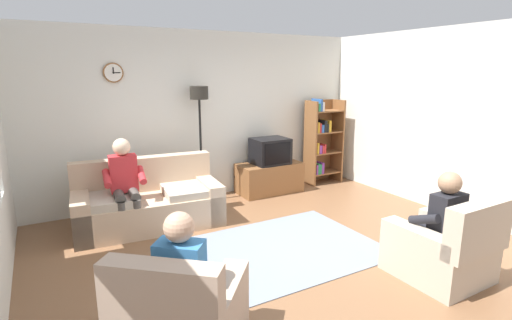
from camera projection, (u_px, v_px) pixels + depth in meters
name	position (u px, v px, depth m)	size (l,w,h in m)	color
ground_plane	(296.00, 257.00, 4.43)	(12.00, 12.00, 0.00)	brown
back_wall_assembly	(204.00, 116.00, 6.38)	(6.20, 0.17, 2.70)	silver
right_wall	(464.00, 123.00, 5.49)	(0.12, 5.80, 2.70)	silver
couch	(149.00, 204.00, 5.28)	(1.97, 1.04, 0.90)	tan
tv_stand	(269.00, 178.00, 6.76)	(1.10, 0.56, 0.52)	brown
tv	(270.00, 151.00, 6.64)	(0.60, 0.49, 0.44)	black
bookshelf	(321.00, 141.00, 7.27)	(0.68, 0.36, 1.58)	brown
floor_lamp	(200.00, 112.00, 6.00)	(0.28, 0.28, 1.85)	black
armchair_near_window	(183.00, 319.00, 2.87)	(1.18, 1.19, 0.90)	tan
armchair_near_bookshelf	(442.00, 251.00, 3.94)	(0.81, 0.89, 0.90)	#BCAD99
area_rug	(284.00, 248.00, 4.64)	(2.20, 1.70, 0.01)	slate
person_on_couch	(125.00, 181.00, 4.95)	(0.54, 0.56, 1.24)	red
person_in_left_armchair	(186.00, 274.00, 2.88)	(0.63, 0.64, 1.12)	#3372B2
person_in_right_armchair	(438.00, 219.00, 3.95)	(0.51, 0.54, 1.12)	black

